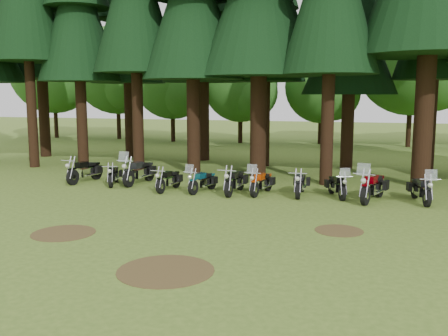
% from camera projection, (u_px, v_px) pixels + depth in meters
% --- Properties ---
extents(ground, '(120.00, 120.00, 0.00)m').
position_uv_depth(ground, '(187.00, 224.00, 15.23)').
color(ground, '#4C6C22').
rests_on(ground, ground).
extents(pine_back_4, '(4.94, 4.94, 13.78)m').
position_uv_depth(pine_back_4, '(352.00, 9.00, 25.45)').
color(pine_back_4, black).
rests_on(pine_back_4, ground).
extents(decid_0, '(8.00, 7.78, 10.00)m').
position_uv_depth(decid_0, '(55.00, 72.00, 44.56)').
color(decid_0, black).
rests_on(decid_0, ground).
extents(decid_1, '(7.91, 7.69, 9.88)m').
position_uv_depth(decid_1, '(120.00, 72.00, 43.32)').
color(decid_1, black).
rests_on(decid_1, ground).
extents(decid_2, '(6.72, 6.53, 8.40)m').
position_uv_depth(decid_2, '(175.00, 82.00, 40.95)').
color(decid_2, black).
rests_on(decid_2, ground).
extents(decid_3, '(6.12, 5.95, 7.65)m').
position_uv_depth(decid_3, '(243.00, 87.00, 39.73)').
color(decid_3, black).
rests_on(decid_3, ground).
extents(decid_4, '(5.93, 5.76, 7.41)m').
position_uv_depth(decid_4, '(325.00, 89.00, 39.10)').
color(decid_4, black).
rests_on(decid_4, ground).
extents(decid_5, '(8.45, 8.21, 10.56)m').
position_uv_depth(decid_5, '(418.00, 62.00, 36.36)').
color(decid_5, black).
rests_on(decid_5, ground).
extents(dirt_patch_0, '(1.80, 1.80, 0.01)m').
position_uv_depth(dirt_patch_0, '(64.00, 233.00, 14.18)').
color(dirt_patch_0, '#4C3D1E').
rests_on(dirt_patch_0, ground).
extents(dirt_patch_1, '(1.40, 1.40, 0.01)m').
position_uv_depth(dirt_patch_1, '(339.00, 231.00, 14.43)').
color(dirt_patch_1, '#4C3D1E').
rests_on(dirt_patch_1, ground).
extents(dirt_patch_2, '(2.20, 2.20, 0.01)m').
position_uv_depth(dirt_patch_2, '(166.00, 271.00, 11.15)').
color(dirt_patch_2, '#4C3D1E').
rests_on(dirt_patch_2, ground).
extents(motorcycle_0, '(0.45, 2.31, 0.94)m').
position_uv_depth(motorcycle_0, '(85.00, 172.00, 22.39)').
color(motorcycle_0, black).
rests_on(motorcycle_0, ground).
extents(motorcycle_1, '(0.77, 1.89, 0.80)m').
position_uv_depth(motorcycle_1, '(114.00, 176.00, 21.72)').
color(motorcycle_1, black).
rests_on(motorcycle_1, ground).
extents(motorcycle_2, '(0.57, 2.50, 1.57)m').
position_uv_depth(motorcycle_2, '(139.00, 172.00, 21.91)').
color(motorcycle_2, black).
rests_on(motorcycle_2, ground).
extents(motorcycle_3, '(0.34, 2.00, 0.81)m').
position_uv_depth(motorcycle_3, '(169.00, 181.00, 20.43)').
color(motorcycle_3, black).
rests_on(motorcycle_3, ground).
extents(motorcycle_4, '(0.71, 1.98, 1.25)m').
position_uv_depth(motorcycle_4, '(202.00, 182.00, 20.11)').
color(motorcycle_4, black).
rests_on(motorcycle_4, ground).
extents(motorcycle_5, '(0.34, 2.26, 0.92)m').
position_uv_depth(motorcycle_5, '(235.00, 182.00, 19.80)').
color(motorcycle_5, black).
rests_on(motorcycle_5, ground).
extents(motorcycle_6, '(0.60, 2.11, 1.33)m').
position_uv_depth(motorcycle_6, '(261.00, 183.00, 19.68)').
color(motorcycle_6, black).
rests_on(motorcycle_6, ground).
extents(motorcycle_7, '(0.32, 2.15, 0.87)m').
position_uv_depth(motorcycle_7, '(300.00, 184.00, 19.44)').
color(motorcycle_7, black).
rests_on(motorcycle_7, ground).
extents(motorcycle_8, '(0.95, 1.97, 1.27)m').
position_uv_depth(motorcycle_8, '(337.00, 186.00, 19.10)').
color(motorcycle_8, black).
rests_on(motorcycle_8, ground).
extents(motorcycle_9, '(1.01, 2.44, 1.55)m').
position_uv_depth(motorcycle_9, '(373.00, 187.00, 18.36)').
color(motorcycle_9, black).
rests_on(motorcycle_9, ground).
extents(motorcycle_10, '(0.69, 2.19, 1.37)m').
position_uv_depth(motorcycle_10, '(421.00, 190.00, 18.15)').
color(motorcycle_10, black).
rests_on(motorcycle_10, ground).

